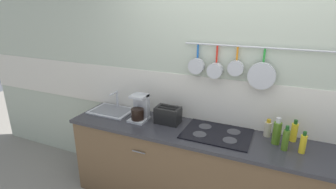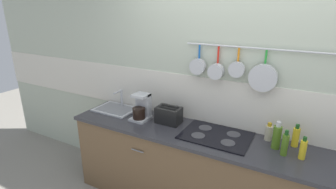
# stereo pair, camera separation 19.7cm
# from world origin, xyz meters

# --- Properties ---
(wall_back) EXTENTS (7.20, 0.16, 2.60)m
(wall_back) POSITION_xyz_m (-0.00, 0.33, 1.27)
(wall_back) COLOR #B2BCA8
(wall_back) RESTS_ON ground_plane
(cabinet_base) EXTENTS (3.30, 0.55, 0.85)m
(cabinet_base) POSITION_xyz_m (0.00, -0.00, 0.42)
(cabinet_base) COLOR brown
(cabinet_base) RESTS_ON ground_plane
(countertop) EXTENTS (3.34, 0.57, 0.03)m
(countertop) POSITION_xyz_m (0.00, 0.00, 0.86)
(countertop) COLOR #2D2D33
(countertop) RESTS_ON cabinet_base
(sink_basin) EXTENTS (0.47, 0.34, 0.21)m
(sink_basin) POSITION_xyz_m (-1.39, 0.10, 0.90)
(sink_basin) COLOR #B7BABF
(sink_basin) RESTS_ON countertop
(coffee_maker) EXTENTS (0.18, 0.21, 0.28)m
(coffee_maker) POSITION_xyz_m (-0.98, 0.04, 1.00)
(coffee_maker) COLOR #B7BABF
(coffee_maker) RESTS_ON countertop
(toaster) EXTENTS (0.27, 0.17, 0.18)m
(toaster) POSITION_xyz_m (-0.68, 0.09, 0.97)
(toaster) COLOR black
(toaster) RESTS_ON countertop
(cooktop) EXTENTS (0.63, 0.46, 0.01)m
(cooktop) POSITION_xyz_m (-0.14, 0.04, 0.89)
(cooktop) COLOR black
(cooktop) RESTS_ON countertop
(bottle_vinegar) EXTENTS (0.07, 0.07, 0.17)m
(bottle_vinegar) POSITION_xyz_m (0.30, 0.20, 0.96)
(bottle_vinegar) COLOR #BFB799
(bottle_vinegar) RESTS_ON countertop
(bottle_olive_oil) EXTENTS (0.07, 0.07, 0.25)m
(bottle_olive_oil) POSITION_xyz_m (0.38, 0.08, 0.99)
(bottle_olive_oil) COLOR #4C721E
(bottle_olive_oil) RESTS_ON countertop
(bottle_sesame_oil) EXTENTS (0.05, 0.05, 0.22)m
(bottle_sesame_oil) POSITION_xyz_m (0.45, 0.00, 0.98)
(bottle_sesame_oil) COLOR #4C721E
(bottle_sesame_oil) RESTS_ON countertop
(bottle_dish_soap) EXTENTS (0.06, 0.06, 0.21)m
(bottle_dish_soap) POSITION_xyz_m (0.52, 0.20, 0.97)
(bottle_dish_soap) COLOR yellow
(bottle_dish_soap) RESTS_ON countertop
(bottle_hot_sauce) EXTENTS (0.05, 0.05, 0.19)m
(bottle_hot_sauce) POSITION_xyz_m (0.59, 0.01, 0.97)
(bottle_hot_sauce) COLOR yellow
(bottle_hot_sauce) RESTS_ON countertop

